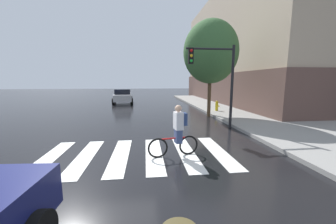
{
  "coord_description": "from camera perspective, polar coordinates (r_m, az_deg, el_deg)",
  "views": [
    {
      "loc": [
        0.89,
        -6.37,
        2.44
      ],
      "look_at": [
        1.96,
        2.9,
        0.98
      ],
      "focal_mm": 21.05,
      "sensor_mm": 36.0,
      "label": 1
    }
  ],
  "objects": [
    {
      "name": "crosswalk_stripes",
      "position": [
        6.82,
        -8.91,
        -12.09
      ],
      "size": [
        6.13,
        3.29,
        0.01
      ],
      "color": "silver",
      "rests_on": "ground"
    },
    {
      "name": "ground_plane",
      "position": [
        6.88,
        -13.91,
        -12.14
      ],
      "size": [
        120.0,
        120.0,
        0.0
      ],
      "primitive_type": "plane",
      "color": "black"
    },
    {
      "name": "traffic_light_near",
      "position": [
        10.28,
        13.92,
        11.01
      ],
      "size": [
        2.47,
        0.28,
        4.2
      ],
      "color": "black",
      "rests_on": "ground"
    },
    {
      "name": "fire_hydrant",
      "position": [
        15.86,
        13.94,
        1.74
      ],
      "size": [
        0.33,
        0.22,
        0.78
      ],
      "color": "gold",
      "rests_on": "sidewalk"
    },
    {
      "name": "corner_building",
      "position": [
        28.38,
        31.89,
        14.93
      ],
      "size": [
        18.92,
        24.31,
        12.21
      ],
      "color": "brown",
      "rests_on": "ground"
    },
    {
      "name": "street_tree_near",
      "position": [
        13.99,
        12.24,
        16.6
      ],
      "size": [
        3.63,
        3.63,
        6.45
      ],
      "color": "#4C3823",
      "rests_on": "ground"
    },
    {
      "name": "cyclist",
      "position": [
        6.41,
        2.7,
        -5.52
      ],
      "size": [
        1.7,
        0.4,
        1.69
      ],
      "color": "black",
      "rests_on": "ground"
    },
    {
      "name": "sedan_mid",
      "position": [
        22.6,
        -12.98,
        4.57
      ],
      "size": [
        2.47,
        4.72,
        1.58
      ],
      "color": "#B7B7BC",
      "rests_on": "ground"
    }
  ]
}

